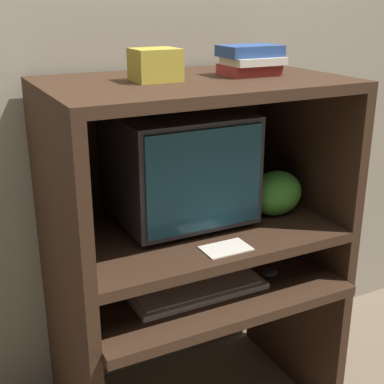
{
  "coord_description": "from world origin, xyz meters",
  "views": [
    {
      "loc": [
        -0.82,
        -1.27,
        1.58
      ],
      "look_at": [
        -0.01,
        0.32,
        0.94
      ],
      "focal_mm": 50.0,
      "sensor_mm": 36.0,
      "label": 1
    }
  ],
  "objects_px": {
    "crt_monitor": "(178,166)",
    "snack_bag": "(276,193)",
    "storage_box": "(155,65)",
    "mouse": "(270,273)",
    "book_stack": "(251,60)",
    "keyboard": "(199,291)"
  },
  "relations": [
    {
      "from": "crt_monitor",
      "to": "snack_bag",
      "type": "distance_m",
      "value": 0.39
    },
    {
      "from": "storage_box",
      "to": "snack_bag",
      "type": "bearing_deg",
      "value": -7.68
    },
    {
      "from": "mouse",
      "to": "book_stack",
      "type": "relative_size",
      "value": 0.34
    },
    {
      "from": "crt_monitor",
      "to": "keyboard",
      "type": "distance_m",
      "value": 0.45
    },
    {
      "from": "storage_box",
      "to": "crt_monitor",
      "type": "bearing_deg",
      "value": 29.64
    },
    {
      "from": "mouse",
      "to": "book_stack",
      "type": "bearing_deg",
      "value": 95.64
    },
    {
      "from": "crt_monitor",
      "to": "book_stack",
      "type": "distance_m",
      "value": 0.45
    },
    {
      "from": "keyboard",
      "to": "snack_bag",
      "type": "height_order",
      "value": "snack_bag"
    },
    {
      "from": "snack_bag",
      "to": "book_stack",
      "type": "relative_size",
      "value": 1.02
    },
    {
      "from": "mouse",
      "to": "storage_box",
      "type": "relative_size",
      "value": 0.47
    },
    {
      "from": "crt_monitor",
      "to": "mouse",
      "type": "xyz_separation_m",
      "value": [
        0.26,
        -0.24,
        -0.38
      ]
    },
    {
      "from": "storage_box",
      "to": "mouse",
      "type": "bearing_deg",
      "value": -25.62
    },
    {
      "from": "crt_monitor",
      "to": "mouse",
      "type": "height_order",
      "value": "crt_monitor"
    },
    {
      "from": "crt_monitor",
      "to": "mouse",
      "type": "distance_m",
      "value": 0.52
    },
    {
      "from": "book_stack",
      "to": "snack_bag",
      "type": "bearing_deg",
      "value": -22.98
    },
    {
      "from": "crt_monitor",
      "to": "book_stack",
      "type": "xyz_separation_m",
      "value": [
        0.24,
        -0.08,
        0.37
      ]
    },
    {
      "from": "snack_bag",
      "to": "mouse",
      "type": "bearing_deg",
      "value": -128.41
    },
    {
      "from": "mouse",
      "to": "snack_bag",
      "type": "distance_m",
      "value": 0.3
    },
    {
      "from": "keyboard",
      "to": "storage_box",
      "type": "height_order",
      "value": "storage_box"
    },
    {
      "from": "snack_bag",
      "to": "book_stack",
      "type": "distance_m",
      "value": 0.5
    },
    {
      "from": "mouse",
      "to": "snack_bag",
      "type": "relative_size",
      "value": 0.33
    },
    {
      "from": "crt_monitor",
      "to": "storage_box",
      "type": "xyz_separation_m",
      "value": [
        -0.11,
        -0.06,
        0.37
      ]
    }
  ]
}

